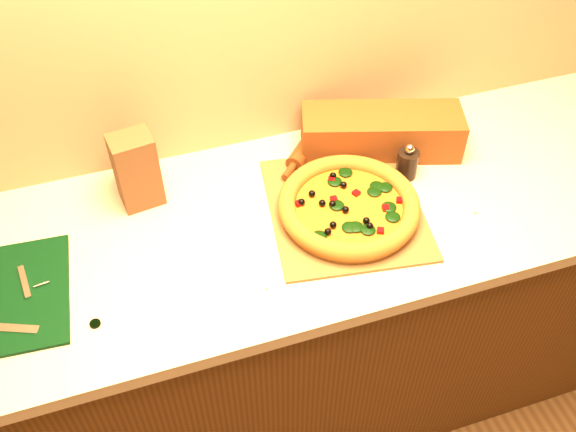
# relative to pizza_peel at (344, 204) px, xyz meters

# --- Properties ---
(cabinet) EXTENTS (2.80, 0.65, 0.86)m
(cabinet) POSITION_rel_pizza_peel_xyz_m (-0.13, 0.00, -0.47)
(cabinet) COLOR #4B2C10
(cabinet) RESTS_ON ground
(countertop) EXTENTS (2.84, 0.68, 0.04)m
(countertop) POSITION_rel_pizza_peel_xyz_m (-0.13, 0.00, -0.02)
(countertop) COLOR beige
(countertop) RESTS_ON cabinet
(pizza_peel) EXTENTS (0.44, 0.60, 0.01)m
(pizza_peel) POSITION_rel_pizza_peel_xyz_m (0.00, 0.00, 0.00)
(pizza_peel) COLOR brown
(pizza_peel) RESTS_ON countertop
(pizza) EXTENTS (0.36, 0.36, 0.05)m
(pizza) POSITION_rel_pizza_peel_xyz_m (-0.00, -0.04, 0.03)
(pizza) COLOR #AA652A
(pizza) RESTS_ON pizza_peel
(cutting_board) EXTENTS (0.26, 0.34, 0.02)m
(cutting_board) POSITION_rel_pizza_peel_xyz_m (-0.82, -0.05, 0.00)
(cutting_board) COLOR black
(cutting_board) RESTS_ON countertop
(bottle_cap) EXTENTS (0.03, 0.03, 0.01)m
(bottle_cap) POSITION_rel_pizza_peel_xyz_m (-0.66, -0.18, -0.00)
(bottle_cap) COLOR black
(bottle_cap) RESTS_ON countertop
(pepper_grinder) EXTENTS (0.06, 0.06, 0.11)m
(pepper_grinder) POSITION_rel_pizza_peel_xyz_m (0.20, 0.05, 0.04)
(pepper_grinder) COLOR black
(pepper_grinder) RESTS_ON countertop
(rolling_pin) EXTENTS (0.25, 0.27, 0.05)m
(rolling_pin) POSITION_rel_pizza_peel_xyz_m (-0.00, 0.25, 0.02)
(rolling_pin) COLOR #5D2B0F
(rolling_pin) RESTS_ON countertop
(bread_bag) EXTENTS (0.47, 0.27, 0.12)m
(bread_bag) POSITION_rel_pizza_peel_xyz_m (0.18, 0.18, 0.06)
(bread_bag) COLOR brown
(bread_bag) RESTS_ON countertop
(paper_bag) EXTENTS (0.12, 0.10, 0.21)m
(paper_bag) POSITION_rel_pizza_peel_xyz_m (-0.50, 0.18, 0.10)
(paper_bag) COLOR brown
(paper_bag) RESTS_ON countertop
(dark_jar) EXTENTS (0.08, 0.08, 0.13)m
(dark_jar) POSITION_rel_pizza_peel_xyz_m (-0.51, 0.24, 0.06)
(dark_jar) COLOR black
(dark_jar) RESTS_ON countertop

